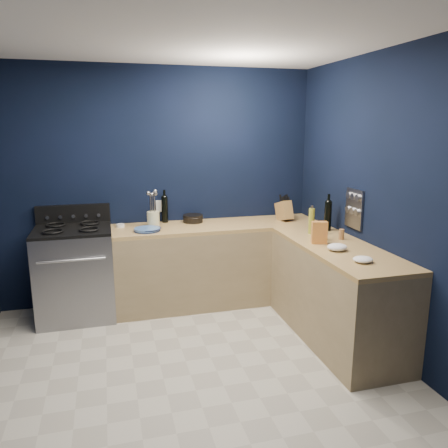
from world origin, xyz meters
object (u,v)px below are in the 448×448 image
object	(u,v)px
plate_stack	(147,230)
utensil_crock	(153,219)
crouton_bag	(319,233)
knife_block	(284,211)
gas_range	(76,274)

from	to	relation	value
plate_stack	utensil_crock	distance (m)	0.22
utensil_crock	crouton_bag	world-z (taller)	crouton_bag
knife_block	utensil_crock	bearing A→B (deg)	168.82
plate_stack	crouton_bag	size ratio (longest dim) A/B	1.29
crouton_bag	plate_stack	bearing A→B (deg)	163.64
utensil_crock	gas_range	bearing A→B (deg)	-174.65
crouton_bag	knife_block	bearing A→B (deg)	100.13
gas_range	crouton_bag	world-z (taller)	crouton_bag
gas_range	knife_block	size ratio (longest dim) A/B	4.31
utensil_crock	knife_block	world-z (taller)	knife_block
plate_stack	utensil_crock	size ratio (longest dim) A/B	1.60
utensil_crock	crouton_bag	xyz separation A→B (m)	(1.41, -1.09, 0.02)
gas_range	utensil_crock	distance (m)	0.98
plate_stack	crouton_bag	world-z (taller)	crouton_bag
knife_block	crouton_bag	size ratio (longest dim) A/B	1.03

